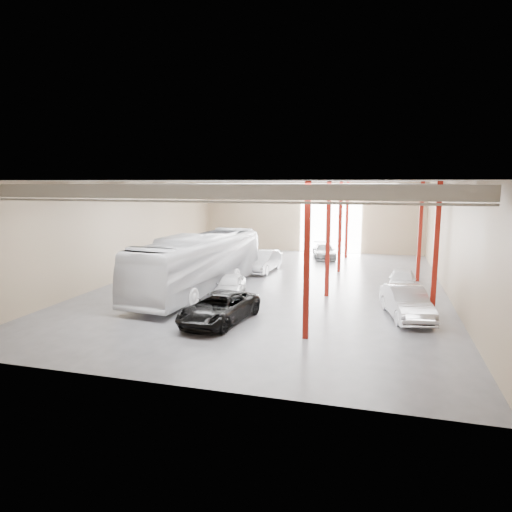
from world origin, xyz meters
The scene contains 8 objects.
depot_shell centered at (0.13, 0.48, 4.98)m, with size 22.12×32.12×7.06m.
coach_bus centered at (-4.18, -3.05, 1.85)m, with size 3.11×13.30×3.71m, color white.
black_sedan centered at (-0.75, -8.80, 0.74)m, with size 2.45×5.32×1.48m, color black.
car_row_a centered at (-1.94, -3.56, 0.66)m, with size 1.57×3.90×1.33m, color silver.
car_row_b centered at (-2.00, 4.50, 0.83)m, with size 1.76×5.06×1.67m, color silver.
car_row_c centered at (1.90, 12.00, 0.67)m, with size 1.88×4.62×1.34m, color slate.
car_right_near centered at (8.30, -5.53, 0.82)m, with size 1.73×4.96×1.64m, color silver.
car_right_far centered at (8.30, 0.50, 0.72)m, with size 1.70×4.23×1.44m, color white.
Camera 1 is at (6.90, -29.53, 6.93)m, focal length 32.00 mm.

